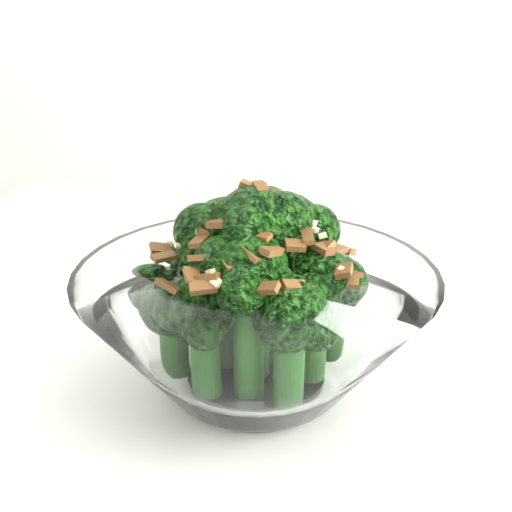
# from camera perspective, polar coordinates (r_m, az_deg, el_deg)

# --- Properties ---
(broccoli_dish) EXTENTS (0.22, 0.22, 0.14)m
(broccoli_dish) POSITION_cam_1_polar(r_m,az_deg,el_deg) (0.43, -0.03, -4.77)
(broccoli_dish) COLOR white
(broccoli_dish) RESTS_ON table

